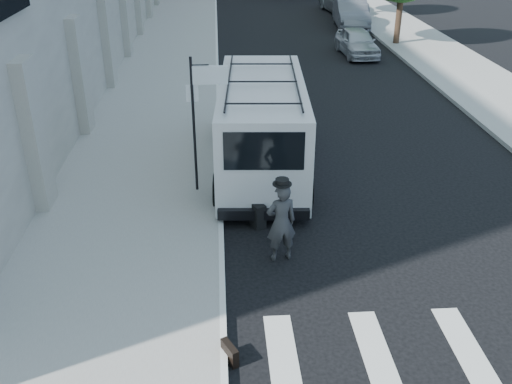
{
  "coord_description": "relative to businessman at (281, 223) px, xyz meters",
  "views": [
    {
      "loc": [
        -1.94,
        -10.28,
        6.91
      ],
      "look_at": [
        -1.21,
        0.68,
        1.3
      ],
      "focal_mm": 40.0,
      "sensor_mm": 36.0,
      "label": 1
    }
  ],
  "objects": [
    {
      "name": "ground",
      "position": [
        0.73,
        -0.03,
        -0.89
      ],
      "size": [
        120.0,
        120.0,
        0.0
      ],
      "primitive_type": "plane",
      "color": "black",
      "rests_on": "ground"
    },
    {
      "name": "sidewalk_left",
      "position": [
        -3.52,
        15.97,
        -0.82
      ],
      "size": [
        4.5,
        48.0,
        0.15
      ],
      "primitive_type": "cube",
      "color": "gray",
      "rests_on": "ground"
    },
    {
      "name": "sidewalk_right",
      "position": [
        9.73,
        19.97,
        -0.82
      ],
      "size": [
        4.0,
        56.0,
        0.15
      ],
      "primitive_type": "cube",
      "color": "gray",
      "rests_on": "ground"
    },
    {
      "name": "sign_pole",
      "position": [
        -1.64,
        3.17,
        1.76
      ],
      "size": [
        1.03,
        0.07,
        3.5
      ],
      "color": "black",
      "rests_on": "sidewalk_left"
    },
    {
      "name": "businessman",
      "position": [
        0.0,
        0.0,
        0.0
      ],
      "size": [
        0.73,
        0.56,
        1.79
      ],
      "primitive_type": "imported",
      "rotation": [
        0.0,
        0.0,
        3.35
      ],
      "color": "#313234",
      "rests_on": "ground"
    },
    {
      "name": "briefcase",
      "position": [
        -1.17,
        -3.03,
        -0.72
      ],
      "size": [
        0.31,
        0.45,
        0.34
      ],
      "primitive_type": "cube",
      "rotation": [
        0.0,
        0.0,
        0.47
      ],
      "color": "black",
      "rests_on": "ground"
    },
    {
      "name": "suitcase",
      "position": [
        -0.4,
        1.41,
        -0.59
      ],
      "size": [
        0.4,
        0.48,
        1.15
      ],
      "rotation": [
        0.0,
        0.0,
        0.41
      ],
      "color": "black",
      "rests_on": "ground"
    },
    {
      "name": "cargo_van",
      "position": [
        -0.05,
        4.71,
        0.44
      ],
      "size": [
        2.8,
        7.08,
        2.59
      ],
      "rotation": [
        0.0,
        0.0,
        -0.06
      ],
      "color": "silver",
      "rests_on": "ground"
    },
    {
      "name": "parked_car_a",
      "position": [
        5.73,
        17.98,
        -0.23
      ],
      "size": [
        1.76,
        3.98,
        1.33
      ],
      "primitive_type": "imported",
      "rotation": [
        0.0,
        0.0,
        0.05
      ],
      "color": "#B1B4B9",
      "rests_on": "ground"
    },
    {
      "name": "parked_car_b",
      "position": [
        6.92,
        24.94,
        -0.06
      ],
      "size": [
        2.22,
        5.21,
        1.67
      ],
      "primitive_type": "imported",
      "rotation": [
        0.0,
        0.0,
        -0.09
      ],
      "color": "slate",
      "rests_on": "ground"
    },
    {
      "name": "parked_car_c",
      "position": [
        7.53,
        30.24,
        -0.08
      ],
      "size": [
        2.97,
        5.83,
        1.62
      ],
      "primitive_type": "imported",
      "rotation": [
        0.0,
        0.0,
        0.13
      ],
      "color": "gray",
      "rests_on": "ground"
    }
  ]
}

